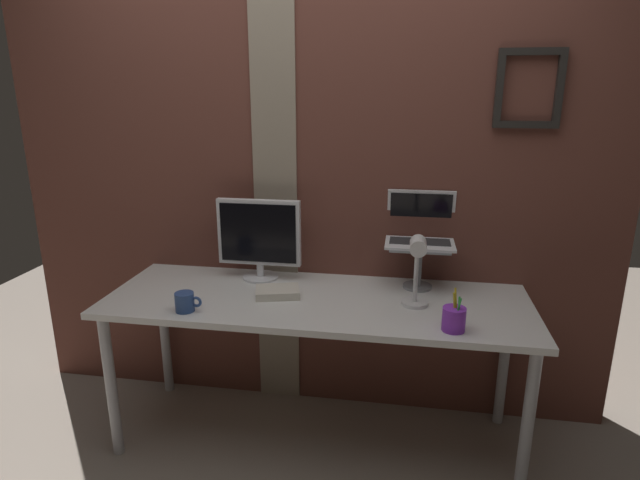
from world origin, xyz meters
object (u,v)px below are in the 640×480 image
monitor (259,236)px  coffee_mug (185,302)px  desk_lamp (417,265)px  pen_cup (454,319)px  laptop (420,227)px

monitor → coffee_mug: size_ratio=3.51×
monitor → desk_lamp: size_ratio=1.24×
pen_cup → laptop: bearing=104.7°
desk_lamp → coffee_mug: size_ratio=2.83×
desk_lamp → coffee_mug: (-0.98, -0.18, -0.17)m
monitor → laptop: laptop is taller
monitor → pen_cup: size_ratio=2.37×
monitor → coffee_mug: 0.52m
laptop → coffee_mug: bearing=-152.7°
coffee_mug → laptop: bearing=27.3°
monitor → coffee_mug: (-0.21, -0.44, -0.18)m
desk_lamp → coffee_mug: 1.01m
desk_lamp → pen_cup: (0.15, -0.18, -0.16)m
pen_cup → coffee_mug: 1.13m
monitor → coffee_mug: monitor is taller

